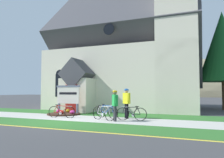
{
  "coord_description": "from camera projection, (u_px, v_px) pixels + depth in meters",
  "views": [
    {
      "loc": [
        6.97,
        -9.9,
        1.61
      ],
      "look_at": [
        1.79,
        3.04,
        2.39
      ],
      "focal_mm": 35.16,
      "sensor_mm": 36.0,
      "label": 1
    }
  ],
  "objects": [
    {
      "name": "roadside_conifer",
      "position": [
        223.0,
        46.0,
        19.32
      ],
      "size": [
        4.2,
        4.2,
        8.7
      ],
      "color": "#4C3823",
      "rests_on": "ground"
    },
    {
      "name": "curb_paint_stripe",
      "position": [
        41.0,
        128.0,
        9.61
      ],
      "size": [
        28.0,
        0.16,
        0.01
      ],
      "primitive_type": "cube",
      "color": "yellow",
      "rests_on": "ground"
    },
    {
      "name": "bicycle_silver",
      "position": [
        132.0,
        114.0,
        12.17
      ],
      "size": [
        1.69,
        0.29,
        0.8
      ],
      "color": "black",
      "rests_on": "ground"
    },
    {
      "name": "bicycle_orange",
      "position": [
        62.0,
        112.0,
        13.33
      ],
      "size": [
        1.79,
        0.21,
        0.82
      ],
      "color": "black",
      "rests_on": "ground"
    },
    {
      "name": "church_sign",
      "position": [
        68.0,
        95.0,
        15.55
      ],
      "size": [
        1.87,
        0.2,
        2.02
      ],
      "color": "slate",
      "rests_on": "ground"
    },
    {
      "name": "cyclist_in_white_jersey",
      "position": [
        115.0,
        103.0,
        11.74
      ],
      "size": [
        0.45,
        0.69,
        1.67
      ],
      "color": "#2D2D33",
      "rests_on": "ground"
    },
    {
      "name": "distant_hill",
      "position": [
        172.0,
        96.0,
        81.86
      ],
      "size": [
        102.78,
        44.99,
        26.29
      ],
      "primitive_type": "ellipsoid",
      "color": "#847A5B",
      "rests_on": "ground"
    },
    {
      "name": "ground",
      "position": [
        93.0,
        114.0,
        15.38
      ],
      "size": [
        140.0,
        140.0,
        0.0
      ],
      "primitive_type": "plane",
      "color": "#3D3D3F"
    },
    {
      "name": "church_building",
      "position": [
        131.0,
        57.0,
        21.34
      ],
      "size": [
        13.53,
        11.88,
        12.94
      ],
      "color": "beige",
      "rests_on": "ground"
    },
    {
      "name": "sidewalk_slab",
      "position": [
        82.0,
        118.0,
        13.01
      ],
      "size": [
        32.0,
        2.61,
        0.01
      ],
      "primitive_type": "cube",
      "color": "#B7B5AD",
      "rests_on": "ground"
    },
    {
      "name": "grass_verge",
      "position": [
        58.0,
        124.0,
        10.78
      ],
      "size": [
        32.0,
        2.21,
        0.01
      ],
      "primitive_type": "cube",
      "color": "#2D6628",
      "rests_on": "ground"
    },
    {
      "name": "church_lawn",
      "position": [
        101.0,
        114.0,
        15.52
      ],
      "size": [
        24.0,
        2.81,
        0.01
      ],
      "primitive_type": "cube",
      "color": "#2D6628",
      "rests_on": "ground"
    },
    {
      "name": "cyclist_in_yellow_jersey",
      "position": [
        127.0,
        101.0,
        12.94
      ],
      "size": [
        0.53,
        0.59,
        1.77
      ],
      "color": "black",
      "rests_on": "ground"
    },
    {
      "name": "flower_bed",
      "position": [
        64.0,
        113.0,
        15.04
      ],
      "size": [
        2.24,
        2.24,
        0.34
      ],
      "color": "#382319",
      "rests_on": "ground"
    },
    {
      "name": "bicycle_black",
      "position": [
        107.0,
        112.0,
        13.21
      ],
      "size": [
        1.65,
        0.65,
        0.84
      ],
      "color": "black",
      "rests_on": "ground"
    },
    {
      "name": "bicycle_green",
      "position": [
        103.0,
        113.0,
        12.25
      ],
      "size": [
        1.62,
        0.68,
        0.84
      ],
      "color": "black",
      "rests_on": "ground"
    }
  ]
}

